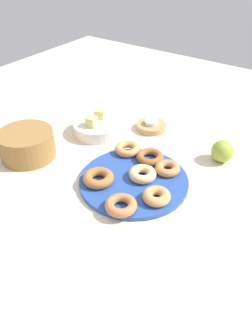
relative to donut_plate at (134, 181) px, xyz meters
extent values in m
plane|color=beige|center=(0.00, 0.00, -0.01)|extent=(2.40, 2.40, 0.00)
cylinder|color=#284C9E|center=(0.00, 0.00, 0.00)|extent=(0.35, 0.35, 0.01)
torus|color=#C6844C|center=(0.09, -0.07, 0.02)|extent=(0.11, 0.11, 0.03)
torus|color=#EABC84|center=(0.02, -0.02, 0.02)|extent=(0.12, 0.12, 0.03)
torus|color=tan|center=(-0.04, -0.11, 0.02)|extent=(0.09, 0.09, 0.03)
torus|color=#995B2D|center=(0.12, 0.01, 0.02)|extent=(0.12, 0.12, 0.02)
torus|color=#AD6B33|center=(-0.07, 0.08, 0.02)|extent=(0.13, 0.13, 0.03)
torus|color=#B27547|center=(-0.13, -0.05, 0.02)|extent=(0.10, 0.10, 0.03)
torus|color=tan|center=(0.11, 0.10, 0.02)|extent=(0.12, 0.12, 0.03)
cylinder|color=tan|center=(0.32, 0.13, 0.00)|extent=(0.12, 0.12, 0.02)
cylinder|color=silver|center=(0.32, 0.13, 0.02)|extent=(0.05, 0.05, 0.01)
cylinder|color=olive|center=(-0.09, 0.39, 0.04)|extent=(0.25, 0.25, 0.10)
cylinder|color=silver|center=(0.18, 0.29, 0.02)|extent=(0.19, 0.19, 0.04)
cube|color=#DBD67A|center=(0.15, 0.29, 0.06)|extent=(0.04, 0.04, 0.04)
cube|color=#DBD67A|center=(0.21, 0.30, 0.06)|extent=(0.05, 0.05, 0.04)
sphere|color=#93AD38|center=(0.27, -0.18, 0.03)|extent=(0.08, 0.08, 0.08)
camera|label=1|loc=(-0.69, -0.45, 0.66)|focal=35.60mm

